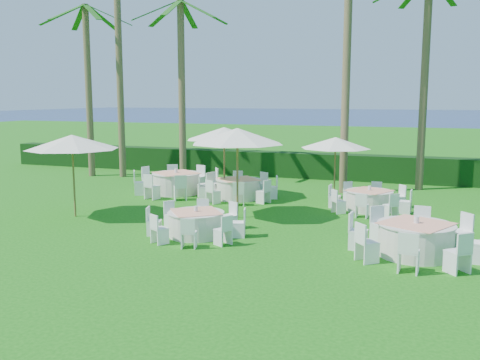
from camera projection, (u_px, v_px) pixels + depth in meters
The scene contains 17 objects.
ground at pixel (215, 238), 14.81m from camera, with size 120.00×120.00×0.00m, color #145D10.
hedge at pixel (309, 165), 25.87m from camera, with size 34.00×1.00×1.20m, color black.
ocean at pixel (405, 116), 109.63m from camera, with size 260.00×260.00×0.00m, color #071F48.
banquet_table_b at pixel (196, 223), 14.98m from camera, with size 2.77×2.77×0.86m.
banquet_table_c at pixel (416, 239), 13.10m from camera, with size 3.27×3.27×0.98m.
banquet_table_d at pixel (176, 183), 21.63m from camera, with size 3.39×3.39×1.02m.
banquet_table_e at pixel (238, 188), 20.54m from camera, with size 2.97×2.97×0.92m.
banquet_table_f at pixel (369, 200), 18.37m from camera, with size 2.80×2.80×0.86m.
umbrella_a at pixel (72, 142), 17.12m from camera, with size 2.98×2.98×2.68m.
umbrella_b at pixel (237, 136), 16.93m from camera, with size 3.01×3.01×2.90m.
umbrella_c at pixel (224, 133), 20.36m from camera, with size 2.96×2.96×2.74m.
umbrella_d at pixel (335, 143), 19.81m from camera, with size 2.60×2.60×2.40m.
palm_a at pixel (119, 50), 25.39m from camera, with size 4.40×4.11×11.24m.
palm_b at pixel (182, 82), 24.56m from camera, with size 4.16×4.40×8.21m.
palm_c at pixel (348, 29), 20.88m from camera, with size 4.14×4.40×12.07m.
palm_d at pixel (425, 74), 21.91m from camera, with size 4.41×4.03×8.73m.
palm_f at pixel (88, 82), 25.89m from camera, with size 4.21×4.39×8.25m.
Camera 1 is at (5.55, -13.30, 3.86)m, focal length 40.00 mm.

